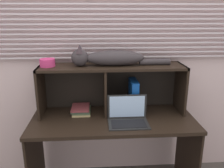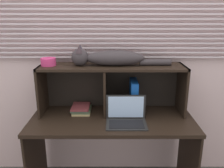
% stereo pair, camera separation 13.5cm
% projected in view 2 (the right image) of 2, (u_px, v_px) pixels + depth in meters
% --- Properties ---
extents(back_panel_with_blinds, '(4.40, 0.08, 2.50)m').
position_uv_depth(back_panel_with_blinds, '(112.00, 51.00, 2.21)').
color(back_panel_with_blinds, beige).
rests_on(back_panel_with_blinds, ground).
extents(desk, '(1.40, 0.60, 0.72)m').
position_uv_depth(desk, '(112.00, 133.00, 2.09)').
color(desk, black).
rests_on(desk, ground).
extents(hutch_shelf_unit, '(1.27, 0.31, 0.43)m').
position_uv_depth(hutch_shelf_unit, '(111.00, 79.00, 2.12)').
color(hutch_shelf_unit, black).
rests_on(hutch_shelf_unit, desk).
extents(cat, '(0.85, 0.16, 0.18)m').
position_uv_depth(cat, '(109.00, 58.00, 2.03)').
color(cat, '#342E31').
rests_on(cat, hutch_shelf_unit).
extents(laptop, '(0.33, 0.21, 0.22)m').
position_uv_depth(laptop, '(126.00, 117.00, 1.94)').
color(laptop, black).
rests_on(laptop, desk).
extents(binder_upright, '(0.06, 0.23, 0.30)m').
position_uv_depth(binder_upright, '(134.00, 96.00, 2.13)').
color(binder_upright, '#10449C').
rests_on(binder_upright, desk).
extents(book_stack, '(0.17, 0.22, 0.06)m').
position_uv_depth(book_stack, '(81.00, 109.00, 2.17)').
color(book_stack, tan).
rests_on(book_stack, desk).
extents(small_basket, '(0.13, 0.13, 0.06)m').
position_uv_depth(small_basket, '(48.00, 62.00, 2.04)').
color(small_basket, '#CF3671').
rests_on(small_basket, hutch_shelf_unit).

